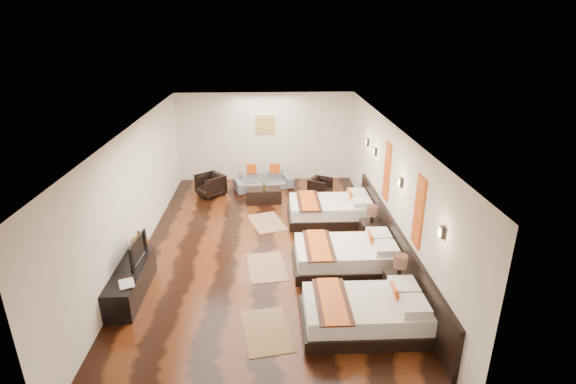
{
  "coord_description": "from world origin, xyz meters",
  "views": [
    {
      "loc": [
        0.13,
        -8.83,
        4.81
      ],
      "look_at": [
        0.55,
        0.7,
        1.1
      ],
      "focal_mm": 27.39,
      "sensor_mm": 36.0,
      "label": 1
    }
  ],
  "objects_px": {
    "nightstand_a": "(398,284)",
    "sofa": "(263,181)",
    "nightstand_b": "(371,230)",
    "tv": "(134,250)",
    "book": "(119,286)",
    "bed_mid": "(347,256)",
    "bed_near": "(366,313)",
    "armchair_right": "(320,187)",
    "figurine": "(139,240)",
    "coffee_table": "(263,195)",
    "bed_far": "(331,210)",
    "table_plant": "(265,185)",
    "armchair_left": "(211,185)",
    "tv_console": "(131,282)"
  },
  "relations": [
    {
      "from": "bed_mid",
      "to": "bed_near",
      "type": "bearing_deg",
      "value": -90.02
    },
    {
      "from": "nightstand_b",
      "to": "armchair_right",
      "type": "distance_m",
      "value": 3.12
    },
    {
      "from": "nightstand_a",
      "to": "bed_mid",
      "type": "bearing_deg",
      "value": 123.02
    },
    {
      "from": "bed_mid",
      "to": "figurine",
      "type": "bearing_deg",
      "value": 179.64
    },
    {
      "from": "bed_mid",
      "to": "armchair_right",
      "type": "bearing_deg",
      "value": 91.21
    },
    {
      "from": "bed_near",
      "to": "figurine",
      "type": "relative_size",
      "value": 5.56
    },
    {
      "from": "bed_far",
      "to": "bed_mid",
      "type": "bearing_deg",
      "value": -90.0
    },
    {
      "from": "book",
      "to": "nightstand_a",
      "type": "bearing_deg",
      "value": 2.26
    },
    {
      "from": "bed_near",
      "to": "bed_far",
      "type": "bearing_deg",
      "value": 89.99
    },
    {
      "from": "book",
      "to": "sofa",
      "type": "relative_size",
      "value": 0.19
    },
    {
      "from": "tv_console",
      "to": "sofa",
      "type": "distance_m",
      "value": 6.01
    },
    {
      "from": "bed_far",
      "to": "tv",
      "type": "distance_m",
      "value": 5.09
    },
    {
      "from": "nightstand_b",
      "to": "nightstand_a",
      "type": "bearing_deg",
      "value": -90.0
    },
    {
      "from": "bed_far",
      "to": "coffee_table",
      "type": "relative_size",
      "value": 2.16
    },
    {
      "from": "nightstand_a",
      "to": "coffee_table",
      "type": "xyz_separation_m",
      "value": [
        -2.51,
        4.83,
        -0.12
      ]
    },
    {
      "from": "bed_mid",
      "to": "armchair_left",
      "type": "relative_size",
      "value": 3.0
    },
    {
      "from": "armchair_left",
      "to": "armchair_right",
      "type": "distance_m",
      "value": 3.24
    },
    {
      "from": "tv_console",
      "to": "figurine",
      "type": "relative_size",
      "value": 4.78
    },
    {
      "from": "bed_near",
      "to": "book",
      "type": "height_order",
      "value": "bed_near"
    },
    {
      "from": "bed_mid",
      "to": "armchair_right",
      "type": "distance_m",
      "value": 4.12
    },
    {
      "from": "nightstand_b",
      "to": "figurine",
      "type": "relative_size",
      "value": 2.45
    },
    {
      "from": "bed_far",
      "to": "table_plant",
      "type": "distance_m",
      "value": 2.13
    },
    {
      "from": "bed_near",
      "to": "armchair_right",
      "type": "bearing_deg",
      "value": 90.82
    },
    {
      "from": "tv",
      "to": "bed_mid",
      "type": "bearing_deg",
      "value": -79.73
    },
    {
      "from": "tv",
      "to": "nightstand_b",
      "type": "bearing_deg",
      "value": -68.34
    },
    {
      "from": "bed_near",
      "to": "sofa",
      "type": "xyz_separation_m",
      "value": [
        -1.77,
        6.63,
        -0.02
      ]
    },
    {
      "from": "nightstand_a",
      "to": "sofa",
      "type": "xyz_separation_m",
      "value": [
        -2.51,
        5.88,
        -0.07
      ]
    },
    {
      "from": "bed_mid",
      "to": "coffee_table",
      "type": "relative_size",
      "value": 2.15
    },
    {
      "from": "nightstand_b",
      "to": "tv",
      "type": "relative_size",
      "value": 1.09
    },
    {
      "from": "sofa",
      "to": "armchair_right",
      "type": "distance_m",
      "value": 1.79
    },
    {
      "from": "tv",
      "to": "coffee_table",
      "type": "xyz_separation_m",
      "value": [
        2.38,
        4.19,
        -0.59
      ]
    },
    {
      "from": "figurine",
      "to": "armchair_right",
      "type": "xyz_separation_m",
      "value": [
        4.11,
        4.09,
        -0.47
      ]
    },
    {
      "from": "armchair_left",
      "to": "bed_mid",
      "type": "bearing_deg",
      "value": -0.19
    },
    {
      "from": "bed_mid",
      "to": "armchair_right",
      "type": "height_order",
      "value": "bed_mid"
    },
    {
      "from": "figurine",
      "to": "armchair_left",
      "type": "xyz_separation_m",
      "value": [
        0.88,
        4.24,
        -0.41
      ]
    },
    {
      "from": "armchair_right",
      "to": "sofa",
      "type": "bearing_deg",
      "value": 100.5
    },
    {
      "from": "figurine",
      "to": "coffee_table",
      "type": "xyz_separation_m",
      "value": [
        2.43,
        3.66,
        -0.54
      ]
    },
    {
      "from": "armchair_left",
      "to": "tv",
      "type": "bearing_deg",
      "value": -47.93
    },
    {
      "from": "tv",
      "to": "table_plant",
      "type": "distance_m",
      "value": 4.8
    },
    {
      "from": "figurine",
      "to": "coffee_table",
      "type": "distance_m",
      "value": 4.42
    },
    {
      "from": "nightstand_b",
      "to": "figurine",
      "type": "xyz_separation_m",
      "value": [
        -4.95,
        -1.09,
        0.41
      ]
    },
    {
      "from": "figurine",
      "to": "sofa",
      "type": "relative_size",
      "value": 0.22
    },
    {
      "from": "tv",
      "to": "figurine",
      "type": "bearing_deg",
      "value": 8.63
    },
    {
      "from": "bed_far",
      "to": "coffee_table",
      "type": "height_order",
      "value": "bed_far"
    },
    {
      "from": "nightstand_b",
      "to": "figurine",
      "type": "height_order",
      "value": "figurine"
    },
    {
      "from": "bed_far",
      "to": "book",
      "type": "distance_m",
      "value": 5.63
    },
    {
      "from": "armchair_right",
      "to": "tv",
      "type": "bearing_deg",
      "value": 169.29
    },
    {
      "from": "bed_mid",
      "to": "figurine",
      "type": "distance_m",
      "value": 4.22
    },
    {
      "from": "tv_console",
      "to": "bed_far",
      "type": "bearing_deg",
      "value": 36.97
    },
    {
      "from": "bed_far",
      "to": "sofa",
      "type": "relative_size",
      "value": 1.23
    }
  ]
}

